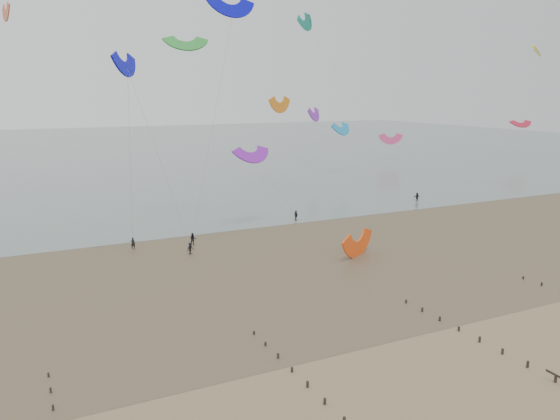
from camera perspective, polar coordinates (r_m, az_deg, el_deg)
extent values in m
plane|color=brown|center=(51.10, 18.10, -14.50)|extent=(500.00, 500.00, 0.00)
plane|color=#475654|center=(235.57, -17.92, 6.10)|extent=(500.00, 500.00, 0.00)
plane|color=#473A28|center=(78.04, 0.05, -4.53)|extent=(500.00, 500.00, 0.00)
ellipsoid|color=slate|center=(60.48, -10.08, -9.79)|extent=(23.60, 14.36, 0.01)
ellipsoid|color=slate|center=(86.22, 6.37, -2.99)|extent=(33.64, 18.32, 0.01)
ellipsoid|color=slate|center=(102.06, 24.76, -1.67)|extent=(19.65, 13.67, 0.01)
cube|color=black|center=(44.83, -22.63, -18.55)|extent=(0.16, 0.16, 0.51)
cube|color=black|center=(47.14, -22.84, -17.00)|extent=(0.16, 0.16, 0.48)
cube|color=black|center=(49.48, -23.04, -15.59)|extent=(0.16, 0.16, 0.45)
cube|color=black|center=(40.61, 6.73, -20.98)|extent=(0.16, 0.16, 0.62)
cube|color=black|center=(42.50, 4.71, -19.32)|extent=(0.16, 0.16, 0.59)
cube|color=black|center=(44.47, 2.90, -17.77)|extent=(0.16, 0.16, 0.57)
cube|color=black|center=(46.50, 1.27, -16.35)|extent=(0.16, 0.16, 0.54)
cube|color=black|center=(48.59, -0.20, -15.04)|extent=(0.16, 0.16, 0.51)
cube|color=black|center=(50.73, -1.53, -13.83)|extent=(0.16, 0.16, 0.48)
cube|color=black|center=(52.91, -2.73, -12.71)|extent=(0.16, 0.16, 0.45)
cube|color=black|center=(50.05, 26.85, -15.49)|extent=(0.16, 0.16, 0.65)
cube|color=black|center=(51.46, 24.46, -14.50)|extent=(0.16, 0.16, 0.62)
cube|color=black|center=(52.96, 22.23, -13.54)|extent=(0.16, 0.16, 0.59)
cube|color=black|center=(54.56, 20.14, -12.62)|extent=(0.16, 0.16, 0.57)
cube|color=black|center=(56.22, 18.18, -11.74)|extent=(0.16, 0.16, 0.54)
cube|color=black|center=(57.96, 16.35, -10.89)|extent=(0.16, 0.16, 0.51)
cube|color=black|center=(59.77, 14.64, -10.09)|extent=(0.16, 0.16, 0.48)
cube|color=black|center=(61.63, 13.04, -9.33)|extent=(0.16, 0.16, 0.45)
cube|color=black|center=(72.25, 25.67, -7.01)|extent=(0.16, 0.16, 0.48)
cube|color=black|center=(73.80, 24.08, -6.48)|extent=(0.16, 0.16, 0.45)
imported|color=black|center=(82.84, -15.11, -3.36)|extent=(0.71, 0.56, 1.72)
imported|color=black|center=(97.61, 1.69, -0.57)|extent=(0.55, 1.13, 1.86)
imported|color=black|center=(82.82, -9.08, -3.03)|extent=(1.05, 0.89, 1.89)
imported|color=black|center=(78.37, -9.35, -3.98)|extent=(1.28, 1.01, 1.73)
imported|color=black|center=(118.78, 14.12, 1.34)|extent=(1.70, 0.62, 1.80)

